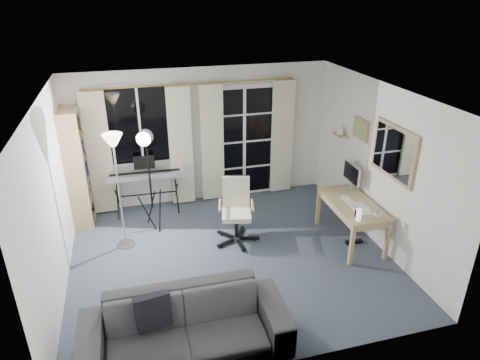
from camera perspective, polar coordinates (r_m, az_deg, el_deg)
name	(u,v)px	position (r m, az deg, el deg)	size (l,w,h in m)	color
floor	(231,258)	(6.35, -1.25, -10.33)	(4.50, 4.00, 0.02)	#384052
window	(140,125)	(7.34, -13.24, 7.15)	(1.20, 0.08, 1.40)	white
french_door	(244,142)	(7.75, 0.50, 5.04)	(1.32, 0.09, 2.11)	white
curtains	(196,145)	(7.47, -5.89, 4.68)	(3.60, 0.07, 2.13)	gold
bookshelf	(76,169)	(7.40, -21.01, 1.43)	(0.34, 0.91, 1.93)	#A27C55
torchiere_lamp	(115,158)	(6.20, -16.35, 2.83)	(0.30, 0.30, 1.78)	#B2B2B7
keyboard_piano	(145,175)	(7.36, -12.51, 0.67)	(1.30, 0.66, 0.94)	black
studio_light	(146,150)	(6.53, -12.43, 3.94)	(0.38, 0.39, 1.72)	black
office_chair	(236,204)	(6.52, -0.52, -3.20)	(0.69, 0.69, 1.00)	black
desk	(352,207)	(6.65, 14.72, -3.52)	(0.65, 1.25, 0.66)	tan
monitor	(352,174)	(6.95, 14.66, 0.80)	(0.16, 0.48, 0.42)	silver
desk_clutter	(355,218)	(6.49, 15.10, -4.92)	(0.40, 0.75, 0.84)	white
mug	(377,214)	(6.27, 17.84, -4.36)	(0.11, 0.09, 0.11)	silver
wall_mirror	(394,152)	(6.20, 19.83, 3.52)	(0.04, 0.94, 0.74)	#A27C55
framed_print	(361,129)	(6.89, 15.83, 6.58)	(0.03, 0.42, 0.32)	#A27C55
wall_shelf	(341,131)	(7.33, 13.26, 6.35)	(0.16, 0.30, 0.18)	#A27C55
sofa	(185,319)	(4.76, -7.40, -17.88)	(2.21, 0.68, 0.86)	#333336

